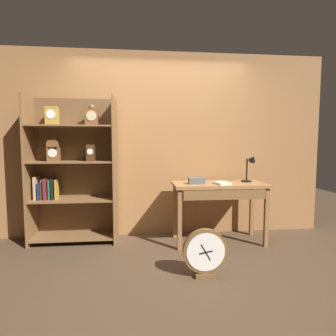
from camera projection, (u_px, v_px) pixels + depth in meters
ground_plane at (170, 277)px, 2.60m from camera, size 10.00×10.00×0.00m
back_wood_panel at (160, 145)px, 3.81m from camera, size 4.80×0.05×2.60m
bookshelf at (71, 170)px, 3.51m from camera, size 1.11×0.39×1.92m
workbench at (219, 191)px, 3.48m from camera, size 1.21×0.55×0.80m
desk_lamp at (250, 167)px, 3.57m from camera, size 0.18×0.19×0.38m
toolbox_small at (197, 181)px, 3.41m from camera, size 0.21×0.12×0.08m
open_repair_manual at (222, 183)px, 3.40m from camera, size 0.20×0.25×0.02m
round_clock_large at (205, 252)px, 2.59m from camera, size 0.44×0.11×0.48m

